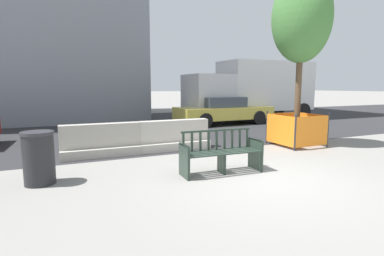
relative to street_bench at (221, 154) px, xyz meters
The scene contains 10 objects.
ground_plane 0.98m from the street_bench, 51.49° to the right, with size 200.00×200.00×0.00m, color gray.
street_asphalt 8.03m from the street_bench, 86.02° to the left, with size 120.00×12.00×0.01m, color #28282B.
street_bench is the anchor object (origin of this frame).
jersey_barrier_centre 2.57m from the street_bench, 91.57° to the left, with size 2.00×0.69×0.84m.
jersey_barrier_left 3.28m from the street_bench, 128.86° to the left, with size 2.01×0.70×0.84m.
street_tree 5.12m from the street_bench, 24.86° to the left, with size 1.70×1.70×5.03m.
construction_fence 3.90m from the street_bench, 24.86° to the left, with size 1.29×1.29×1.02m.
car_taxi_near 8.13m from the street_bench, 59.87° to the left, with size 4.61×1.92×1.29m.
delivery_truck 10.12m from the street_bench, 51.19° to the left, with size 6.82×2.37×3.05m.
trash_bin 3.47m from the street_bench, 168.15° to the left, with size 0.56×0.56×0.98m.
Camera 1 is at (-3.56, -4.57, 1.78)m, focal length 28.00 mm.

